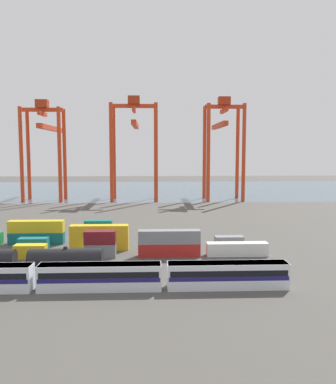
{
  "coord_description": "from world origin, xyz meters",
  "views": [
    {
      "loc": [
        13.2,
        -80.19,
        20.62
      ],
      "look_at": [
        17.91,
        34.05,
        8.9
      ],
      "focal_mm": 37.63,
      "sensor_mm": 36.0,
      "label": 1
    }
  ],
  "objects_px": {
    "passenger_train": "(100,276)",
    "shipping_container_3": "(30,251)",
    "gantry_crane_central": "(134,137)",
    "gantry_crane_west": "(46,139)",
    "shipping_container_17": "(37,238)",
    "shipping_container_10": "(33,244)",
    "gantry_crane_east": "(223,137)",
    "shipping_container_19": "(99,237)"
  },
  "relations": [
    {
      "from": "gantry_crane_west",
      "to": "shipping_container_17",
      "type": "bearing_deg",
      "value": -77.25
    },
    {
      "from": "passenger_train",
      "to": "shipping_container_19",
      "type": "distance_m",
      "value": 30.91
    },
    {
      "from": "shipping_container_3",
      "to": "shipping_container_10",
      "type": "bearing_deg",
      "value": 101.04
    },
    {
      "from": "gantry_crane_west",
      "to": "gantry_crane_east",
      "type": "xyz_separation_m",
      "value": [
        74.7,
        -1.43,
        0.64
      ]
    },
    {
      "from": "shipping_container_10",
      "to": "gantry_crane_west",
      "type": "xyz_separation_m",
      "value": [
        -19.8,
        89.05,
        24.37
      ]
    },
    {
      "from": "gantry_crane_west",
      "to": "gantry_crane_central",
      "type": "bearing_deg",
      "value": -1.66
    },
    {
      "from": "shipping_container_17",
      "to": "shipping_container_19",
      "type": "xyz_separation_m",
      "value": [
        13.72,
        0.0,
        0.0
      ]
    },
    {
      "from": "shipping_container_17",
      "to": "gantry_crane_west",
      "type": "xyz_separation_m",
      "value": [
        -18.79,
        83.04,
        24.37
      ]
    },
    {
      "from": "shipping_container_10",
      "to": "gantry_crane_central",
      "type": "relative_size",
      "value": 0.14
    },
    {
      "from": "shipping_container_19",
      "to": "shipping_container_17",
      "type": "bearing_deg",
      "value": 180.0
    },
    {
      "from": "passenger_train",
      "to": "shipping_container_17",
      "type": "xyz_separation_m",
      "value": [
        -17.95,
        30.61,
        -0.84
      ]
    },
    {
      "from": "passenger_train",
      "to": "shipping_container_19",
      "type": "height_order",
      "value": "passenger_train"
    },
    {
      "from": "gantry_crane_east",
      "to": "shipping_container_17",
      "type": "bearing_deg",
      "value": -124.41
    },
    {
      "from": "gantry_crane_west",
      "to": "gantry_crane_east",
      "type": "height_order",
      "value": "gantry_crane_east"
    },
    {
      "from": "shipping_container_3",
      "to": "gantry_crane_central",
      "type": "distance_m",
      "value": 98.69
    },
    {
      "from": "gantry_crane_east",
      "to": "gantry_crane_west",
      "type": "bearing_deg",
      "value": 178.9
    },
    {
      "from": "gantry_crane_west",
      "to": "gantry_crane_east",
      "type": "bearing_deg",
      "value": -1.1
    },
    {
      "from": "shipping_container_17",
      "to": "gantry_crane_east",
      "type": "distance_m",
      "value": 102.04
    },
    {
      "from": "shipping_container_19",
      "to": "gantry_crane_east",
      "type": "height_order",
      "value": "gantry_crane_east"
    },
    {
      "from": "shipping_container_17",
      "to": "gantry_crane_east",
      "type": "height_order",
      "value": "gantry_crane_east"
    },
    {
      "from": "shipping_container_19",
      "to": "gantry_crane_east",
      "type": "relative_size",
      "value": 0.14
    },
    {
      "from": "passenger_train",
      "to": "shipping_container_19",
      "type": "bearing_deg",
      "value": 97.86
    },
    {
      "from": "shipping_container_10",
      "to": "gantry_crane_central",
      "type": "bearing_deg",
      "value": 78.72
    },
    {
      "from": "passenger_train",
      "to": "gantry_crane_west",
      "type": "relative_size",
      "value": 1.36
    },
    {
      "from": "shipping_container_10",
      "to": "shipping_container_17",
      "type": "relative_size",
      "value": 0.5
    },
    {
      "from": "passenger_train",
      "to": "shipping_container_3",
      "type": "relative_size",
      "value": 9.34
    },
    {
      "from": "gantry_crane_central",
      "to": "gantry_crane_west",
      "type": "bearing_deg",
      "value": 178.34
    },
    {
      "from": "shipping_container_3",
      "to": "gantry_crane_central",
      "type": "bearing_deg",
      "value": 80.11
    },
    {
      "from": "shipping_container_17",
      "to": "gantry_crane_east",
      "type": "bearing_deg",
      "value": 55.59
    },
    {
      "from": "passenger_train",
      "to": "shipping_container_19",
      "type": "relative_size",
      "value": 9.34
    },
    {
      "from": "passenger_train",
      "to": "shipping_container_10",
      "type": "distance_m",
      "value": 29.88
    },
    {
      "from": "shipping_container_10",
      "to": "gantry_crane_central",
      "type": "distance_m",
      "value": 93.21
    },
    {
      "from": "shipping_container_3",
      "to": "shipping_container_19",
      "type": "bearing_deg",
      "value": 46.14
    },
    {
      "from": "shipping_container_10",
      "to": "shipping_container_19",
      "type": "height_order",
      "value": "same"
    },
    {
      "from": "shipping_container_19",
      "to": "gantry_crane_central",
      "type": "height_order",
      "value": "gantry_crane_central"
    },
    {
      "from": "shipping_container_19",
      "to": "passenger_train",
      "type": "bearing_deg",
      "value": -82.14
    },
    {
      "from": "gantry_crane_central",
      "to": "passenger_train",
      "type": "bearing_deg",
      "value": -90.31
    },
    {
      "from": "shipping_container_10",
      "to": "gantry_crane_west",
      "type": "distance_m",
      "value": 94.42
    },
    {
      "from": "gantry_crane_west",
      "to": "gantry_crane_east",
      "type": "relative_size",
      "value": 0.97
    },
    {
      "from": "shipping_container_17",
      "to": "gantry_crane_central",
      "type": "height_order",
      "value": "gantry_crane_central"
    },
    {
      "from": "passenger_train",
      "to": "shipping_container_17",
      "type": "height_order",
      "value": "passenger_train"
    },
    {
      "from": "shipping_container_19",
      "to": "gantry_crane_east",
      "type": "xyz_separation_m",
      "value": [
        42.19,
        81.61,
        25.01
      ]
    }
  ]
}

